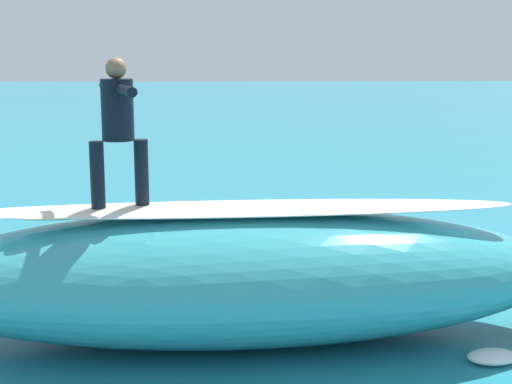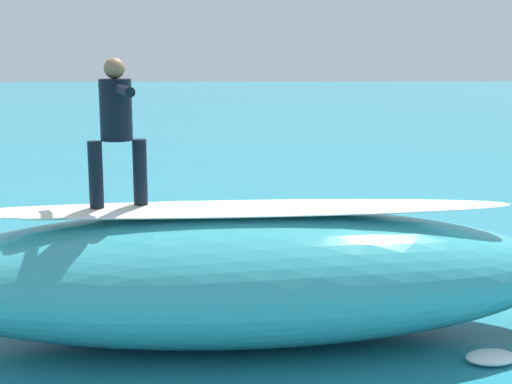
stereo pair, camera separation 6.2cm
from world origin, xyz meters
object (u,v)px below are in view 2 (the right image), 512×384
object	(u,v)px
surfboard_riding	(120,210)
surfer_riding	(117,121)
surfboard_paddling	(338,227)
surfer_paddling	(335,216)

from	to	relation	value
surfboard_riding	surfer_riding	distance (m)	0.98
surfboard_riding	surfboard_paddling	world-z (taller)	surfboard_riding
surfboard_paddling	surfer_paddling	world-z (taller)	surfer_paddling
surfer_riding	surfboard_riding	bearing A→B (deg)	-136.16
surfboard_riding	surfer_riding	xyz separation A→B (m)	(0.00, 0.00, 0.98)
surfboard_riding	surfboard_paddling	size ratio (longest dim) A/B	1.12
surfboard_riding	surfer_riding	bearing A→B (deg)	43.84
surfer_paddling	surfboard_riding	bearing A→B (deg)	-46.48
surfer_riding	surfer_paddling	xyz separation A→B (m)	(-3.14, -5.34, -2.30)
surfboard_paddling	surfer_paddling	distance (m)	0.21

